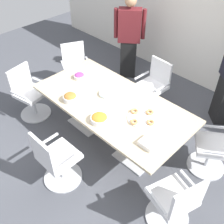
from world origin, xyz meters
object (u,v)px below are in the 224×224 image
conference_table (112,108)px  office_chair_4 (216,148)px  office_chair_1 (30,95)px  snack_bowl_pretzels (70,97)px  plate_stack (107,94)px  office_chair_0 (76,70)px  office_chair_2 (56,161)px  person_standing_0 (129,37)px  napkin_pile (149,143)px  snack_bowl_chips_orange (99,118)px  office_chair_3 (174,203)px  snack_bowl_candy_mix (79,76)px  office_chair_5 (153,88)px  donut_platter (142,118)px

conference_table → office_chair_4: 1.57m
office_chair_1 → conference_table: bearing=99.9°
snack_bowl_pretzels → plate_stack: 0.55m
conference_table → office_chair_0: 1.61m
office_chair_4 → snack_bowl_pretzels: bearing=82.3°
office_chair_2 → snack_bowl_pretzels: office_chair_2 is taller
office_chair_2 → person_standing_0: bearing=112.5°
office_chair_2 → napkin_pile: (0.85, 0.82, 0.38)m
office_chair_2 → office_chair_4: 2.18m
office_chair_0 → office_chair_2: (1.57, -1.62, 0.00)m
snack_bowl_chips_orange → napkin_pile: size_ratio=1.23×
office_chair_3 → snack_bowl_candy_mix: office_chair_3 is taller
office_chair_0 → napkin_pile: 2.57m
office_chair_2 → plate_stack: bearing=100.9°
office_chair_1 → office_chair_3: 2.96m
office_chair_0 → person_standing_0: (0.43, 1.05, 0.47)m
office_chair_5 → plate_stack: bearing=87.0°
office_chair_1 → napkin_pile: bearing=85.4°
person_standing_0 → office_chair_3: bearing=102.1°
office_chair_5 → napkin_pile: (0.97, -1.39, 0.38)m
conference_table → office_chair_3: (1.51, -0.51, -0.22)m
office_chair_2 → snack_bowl_candy_mix: size_ratio=5.06×
donut_platter → plate_stack: size_ratio=1.73×
snack_bowl_candy_mix → napkin_pile: size_ratio=0.92×
office_chair_1 → plate_stack: office_chair_1 is taller
office_chair_2 → snack_bowl_chips_orange: size_ratio=3.81×
conference_table → office_chair_3: bearing=-18.6°
office_chair_2 → plate_stack: office_chair_2 is taller
snack_bowl_chips_orange → plate_stack: size_ratio=1.02×
snack_bowl_pretzels → snack_bowl_candy_mix: 0.60m
conference_table → donut_platter: 0.56m
donut_platter → office_chair_3: bearing=-29.1°
office_chair_3 → person_standing_0: 3.35m
snack_bowl_pretzels → snack_bowl_chips_orange: size_ratio=0.87×
office_chair_3 → office_chair_5: bearing=61.8°
conference_table → plate_stack: plate_stack is taller
office_chair_4 → person_standing_0: 2.74m
office_chair_0 → snack_bowl_candy_mix: 0.91m
conference_table → napkin_pile: size_ratio=12.33×
snack_bowl_pretzels → snack_bowl_candy_mix: snack_bowl_pretzels is taller
office_chair_5 → plate_stack: 1.10m
office_chair_4 → snack_bowl_pretzels: size_ratio=4.37×
napkin_pile → snack_bowl_chips_orange: bearing=-169.6°
office_chair_1 → plate_stack: size_ratio=3.88×
plate_stack → office_chair_0: bearing=161.4°
conference_table → plate_stack: 0.24m
snack_bowl_chips_orange → napkin_pile: snack_bowl_chips_orange is taller
office_chair_4 → person_standing_0: person_standing_0 is taller
office_chair_0 → plate_stack: office_chair_0 is taller
office_chair_0 → office_chair_4: bearing=117.5°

